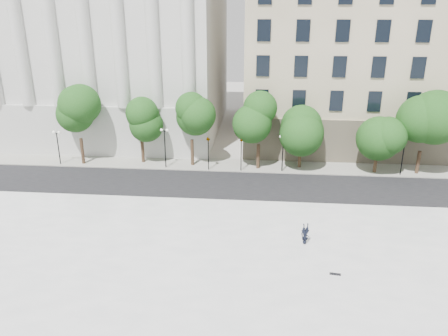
{
  "coord_description": "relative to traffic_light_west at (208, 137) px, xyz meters",
  "views": [
    {
      "loc": [
        4.06,
        -21.4,
        16.8
      ],
      "look_at": [
        1.27,
        10.0,
        4.97
      ],
      "focal_mm": 35.0,
      "sensor_mm": 36.0,
      "label": 1
    }
  ],
  "objects": [
    {
      "name": "traffic_light_west",
      "position": [
        0.0,
        0.0,
        0.0
      ],
      "size": [
        0.93,
        1.94,
        4.27
      ],
      "color": "black",
      "rests_on": "ground"
    },
    {
      "name": "skateboard",
      "position": [
        10.6,
        -19.2,
        -3.28
      ],
      "size": [
        0.74,
        0.26,
        0.07
      ],
      "primitive_type": "cube",
      "rotation": [
        0.0,
        0.0,
        -0.11
      ],
      "color": "black",
      "rests_on": "plaza"
    },
    {
      "name": "ground",
      "position": [
        1.5,
        -22.3,
        -3.76
      ],
      "size": [
        160.0,
        160.0,
        0.0
      ],
      "primitive_type": "plane",
      "color": "#B0ADA6",
      "rests_on": "ground"
    },
    {
      "name": "building_west",
      "position": [
        -15.5,
        16.27,
        9.12
      ],
      "size": [
        31.5,
        27.65,
        25.6
      ],
      "color": "beige",
      "rests_on": "ground"
    },
    {
      "name": "traffic_light_east",
      "position": [
        3.5,
        0.0,
        -0.09
      ],
      "size": [
        0.49,
        1.71,
        4.18
      ],
      "color": "black",
      "rests_on": "ground"
    },
    {
      "name": "building_east",
      "position": [
        21.5,
        16.61,
        7.38
      ],
      "size": [
        36.0,
        26.15,
        23.0
      ],
      "color": "beige",
      "rests_on": "ground"
    },
    {
      "name": "street",
      "position": [
        1.5,
        -4.3,
        -3.75
      ],
      "size": [
        60.0,
        8.0,
        0.02
      ],
      "primitive_type": "cube",
      "color": "black",
      "rests_on": "ground"
    },
    {
      "name": "lamp_posts",
      "position": [
        1.75,
        0.3,
        -0.87
      ],
      "size": [
        37.76,
        0.28,
        4.47
      ],
      "color": "black",
      "rests_on": "ground"
    },
    {
      "name": "plaza",
      "position": [
        1.5,
        -19.3,
        -3.54
      ],
      "size": [
        44.0,
        22.0,
        0.45
      ],
      "primitive_type": "cube",
      "color": "white",
      "rests_on": "ground"
    },
    {
      "name": "far_sidewalk",
      "position": [
        1.5,
        1.7,
        -3.7
      ],
      "size": [
        60.0,
        4.0,
        0.12
      ],
      "primitive_type": "cube",
      "color": "#9C9B90",
      "rests_on": "ground"
    },
    {
      "name": "street_trees",
      "position": [
        6.81,
        1.12,
        1.21
      ],
      "size": [
        40.58,
        5.22,
        7.65
      ],
      "color": "#382619",
      "rests_on": "ground"
    },
    {
      "name": "person_lying",
      "position": [
        8.95,
        -15.43,
        -3.09
      ],
      "size": [
        0.84,
        1.69,
        0.44
      ],
      "primitive_type": "imported",
      "rotation": [
        -1.54,
        0.0,
        0.16
      ],
      "color": "black",
      "rests_on": "plaza"
    }
  ]
}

